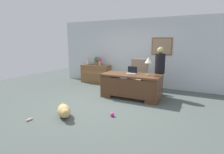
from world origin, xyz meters
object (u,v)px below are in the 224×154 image
at_px(credenza, 96,74).
at_px(dog_lying, 64,111).
at_px(armchair, 138,77).
at_px(laptop, 132,72).
at_px(dog_toy_ball, 112,114).
at_px(desk, 131,85).
at_px(dog_toy_bone, 29,119).
at_px(vase_with_flowers, 99,60).
at_px(potted_plant, 97,60).
at_px(vase_empty, 87,62).
at_px(desk_lamp, 148,61).
at_px(person_standing, 160,71).

xyz_separation_m(credenza, dog_lying, (1.28, -3.56, -0.24)).
bearing_deg(armchair, laptop, -88.27).
distance_m(credenza, dog_toy_ball, 3.81).
bearing_deg(desk, dog_toy_bone, -119.48).
bearing_deg(vase_with_flowers, potted_plant, 180.00).
relative_size(desk, dog_lying, 3.00).
height_order(laptop, vase_with_flowers, vase_with_flowers).
bearing_deg(armchair, vase_with_flowers, 164.23).
bearing_deg(vase_with_flowers, dog_toy_ball, -54.94).
distance_m(dog_lying, vase_empty, 4.02).
height_order(laptop, desk_lamp, desk_lamp).
relative_size(vase_with_flowers, dog_toy_ball, 3.28).
xyz_separation_m(person_standing, laptop, (-0.80, -0.44, -0.01)).
distance_m(desk_lamp, potted_plant, 2.96).
xyz_separation_m(desk, credenza, (-2.19, 1.42, -0.03)).
height_order(person_standing, dog_toy_bone, person_standing).
xyz_separation_m(person_standing, potted_plant, (-2.91, 0.83, 0.15)).
bearing_deg(dog_toy_ball, desk, 94.38).
distance_m(vase_empty, dog_toy_bone, 4.31).
xyz_separation_m(potted_plant, dog_toy_ball, (2.25, -3.01, -0.94)).
bearing_deg(dog_toy_ball, dog_toy_bone, -146.84).
distance_m(dog_lying, dog_toy_ball, 1.17).
bearing_deg(desk, desk_lamp, 13.19).
bearing_deg(potted_plant, dog_toy_bone, -81.13).
xyz_separation_m(armchair, laptop, (0.02, -0.71, 0.32)).
distance_m(laptop, dog_toy_ball, 1.92).
bearing_deg(vase_empty, credenza, -0.17).
bearing_deg(person_standing, desk, -142.52).
relative_size(dog_toy_ball, dog_toy_bone, 0.57).
height_order(person_standing, desk_lamp, person_standing).
xyz_separation_m(person_standing, dog_toy_bone, (-2.27, -3.24, -0.82)).
relative_size(desk_lamp, vase_empty, 2.52).
distance_m(armchair, vase_empty, 2.66).
bearing_deg(dog_lying, potted_plant, 109.10).
bearing_deg(vase_empty, vase_with_flowers, 0.00).
xyz_separation_m(vase_empty, potted_plant, (0.50, 0.00, 0.09)).
relative_size(desk, credenza, 1.42).
height_order(vase_with_flowers, dog_toy_ball, vase_with_flowers).
relative_size(vase_with_flowers, dog_toy_bone, 1.86).
bearing_deg(dog_toy_ball, vase_empty, 132.42).
bearing_deg(desk_lamp, vase_with_flowers, 152.61).
bearing_deg(dog_lying, dog_toy_ball, 28.18).
bearing_deg(dog_toy_bone, potted_plant, 98.87).
bearing_deg(laptop, armchair, 91.73).
bearing_deg(person_standing, potted_plant, 164.14).
bearing_deg(vase_empty, laptop, -25.90).
bearing_deg(armchair, desk, -86.46).
relative_size(person_standing, desk_lamp, 2.94).
bearing_deg(potted_plant, desk, -33.61).
xyz_separation_m(person_standing, desk_lamp, (-0.26, -0.47, 0.37)).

